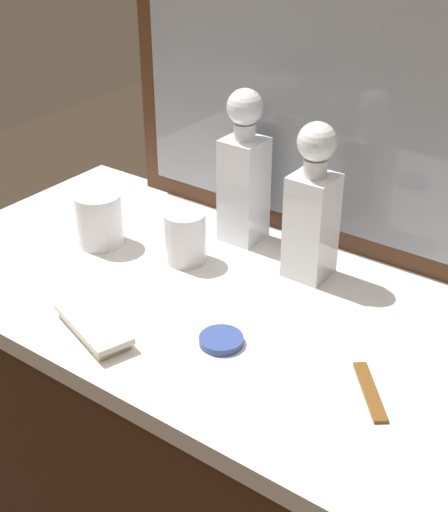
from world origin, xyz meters
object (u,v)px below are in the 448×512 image
object	(u,v)px
silver_brush_right	(94,327)
tortoiseshell_comb	(370,391)
crystal_tumbler_far_left	(185,239)
crystal_tumbler_far_right	(99,221)
crystal_decanter_front	(312,217)
crystal_decanter_far_right	(244,182)
porcelain_dish	(221,340)

from	to	relation	value
silver_brush_right	tortoiseshell_comb	world-z (taller)	silver_brush_right
crystal_tumbler_far_left	silver_brush_right	world-z (taller)	crystal_tumbler_far_left
crystal_tumbler_far_right	tortoiseshell_comb	distance (m)	0.62
crystal_decanter_front	crystal_tumbler_far_right	world-z (taller)	crystal_decanter_front
crystal_decanter_far_right	crystal_decanter_front	bearing A→B (deg)	-13.85
silver_brush_right	tortoiseshell_comb	bearing A→B (deg)	16.96
crystal_tumbler_far_right	porcelain_dish	world-z (taller)	crystal_tumbler_far_right
crystal_decanter_far_right	crystal_tumbler_far_left	world-z (taller)	crystal_decanter_far_right
crystal_tumbler_far_left	crystal_tumbler_far_right	size ratio (longest dim) A/B	0.94
tortoiseshell_comb	crystal_tumbler_far_left	bearing A→B (deg)	162.71
crystal_tumbler_far_left	tortoiseshell_comb	distance (m)	0.46
crystal_decanter_far_right	silver_brush_right	size ratio (longest dim) A/B	1.75
silver_brush_right	porcelain_dish	xyz separation A→B (m)	(0.18, 0.10, -0.01)
crystal_tumbler_far_left	crystal_tumbler_far_right	bearing A→B (deg)	-165.37
crystal_decanter_far_right	tortoiseshell_comb	xyz separation A→B (m)	(0.40, -0.27, -0.12)
crystal_tumbler_far_right	silver_brush_right	world-z (taller)	crystal_tumbler_far_right
crystal_decanter_far_right	silver_brush_right	world-z (taller)	crystal_decanter_far_right
porcelain_dish	tortoiseshell_comb	world-z (taller)	porcelain_dish
crystal_decanter_front	tortoiseshell_comb	world-z (taller)	crystal_decanter_front
crystal_tumbler_far_left	tortoiseshell_comb	xyz separation A→B (m)	(0.44, -0.14, -0.04)
tortoiseshell_comb	crystal_decanter_far_right	bearing A→B (deg)	146.19
crystal_tumbler_far_left	tortoiseshell_comb	bearing A→B (deg)	-17.29
crystal_decanter_front	porcelain_dish	bearing A→B (deg)	-90.79
crystal_decanter_far_right	crystal_tumbler_far_left	xyz separation A→B (m)	(-0.04, -0.13, -0.08)
crystal_tumbler_far_right	silver_brush_right	size ratio (longest dim) A/B	0.61
silver_brush_right	porcelain_dish	distance (m)	0.20
crystal_tumbler_far_right	porcelain_dish	size ratio (longest dim) A/B	1.49
silver_brush_right	porcelain_dish	bearing A→B (deg)	28.47
tortoiseshell_comb	crystal_decanter_front	bearing A→B (deg)	135.55
crystal_decanter_front	silver_brush_right	bearing A→B (deg)	-117.03
crystal_decanter_far_right	crystal_decanter_front	world-z (taller)	crystal_decanter_far_right
crystal_decanter_far_right	silver_brush_right	xyz separation A→B (m)	(-0.01, -0.40, -0.11)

